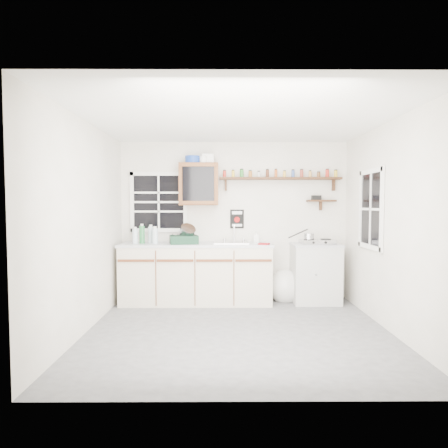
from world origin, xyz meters
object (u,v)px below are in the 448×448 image
object	(u,v)px
main_cabinet	(196,273)
right_cabinet	(315,273)
dish_rack	(185,237)
hotplate	(317,242)
upper_cabinet	(199,184)
spice_shelf	(280,178)

from	to	relation	value
main_cabinet	right_cabinet	size ratio (longest dim) A/B	2.54
main_cabinet	right_cabinet	xyz separation A→B (m)	(1.83, 0.03, -0.01)
dish_rack	hotplate	world-z (taller)	dish_rack
upper_cabinet	spice_shelf	size ratio (longest dim) A/B	0.34
right_cabinet	upper_cabinet	bearing A→B (deg)	176.24
spice_shelf	right_cabinet	bearing A→B (deg)	-19.80
hotplate	upper_cabinet	bearing A→B (deg)	173.25
right_cabinet	upper_cabinet	world-z (taller)	upper_cabinet
upper_cabinet	spice_shelf	xyz separation A→B (m)	(1.28, 0.07, 0.11)
main_cabinet	spice_shelf	bearing A→B (deg)	9.20
right_cabinet	spice_shelf	bearing A→B (deg)	160.20
upper_cabinet	hotplate	bearing A→B (deg)	-4.35
upper_cabinet	spice_shelf	bearing A→B (deg)	3.09
spice_shelf	hotplate	size ratio (longest dim) A/B	3.62
main_cabinet	right_cabinet	distance (m)	1.84
main_cabinet	hotplate	xyz separation A→B (m)	(1.86, 0.01, 0.48)
spice_shelf	upper_cabinet	bearing A→B (deg)	-176.91
right_cabinet	upper_cabinet	size ratio (longest dim) A/B	1.40
upper_cabinet	spice_shelf	distance (m)	1.29
upper_cabinet	hotplate	distance (m)	2.03
upper_cabinet	hotplate	xyz separation A→B (m)	(1.82, -0.14, -0.88)
upper_cabinet	dish_rack	xyz separation A→B (m)	(-0.20, -0.21, -0.80)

